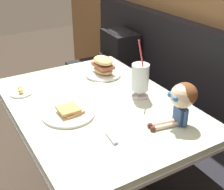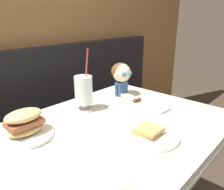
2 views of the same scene
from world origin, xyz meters
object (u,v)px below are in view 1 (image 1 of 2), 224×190
(backpack, at_px, (119,53))
(butter_knife, at_px, (115,143))
(sandwich_plate, at_px, (103,68))
(seated_doll, at_px, (182,98))
(toast_plate, at_px, (69,113))
(butter_saucer, at_px, (21,92))
(milkshake_glass, at_px, (140,79))

(backpack, bearing_deg, butter_knife, -32.34)
(sandwich_plate, distance_m, seated_doll, 0.65)
(seated_doll, height_order, backpack, seated_doll)
(toast_plate, bearing_deg, butter_knife, 13.32)
(butter_saucer, relative_size, seated_doll, 0.53)
(butter_saucer, height_order, seated_doll, seated_doll)
(backpack, bearing_deg, toast_plate, -43.94)
(milkshake_glass, relative_size, butter_saucer, 2.62)
(sandwich_plate, relative_size, butter_knife, 0.93)
(butter_knife, bearing_deg, seated_doll, 87.32)
(milkshake_glass, relative_size, seated_doll, 1.39)
(sandwich_plate, bearing_deg, backpack, 139.57)
(toast_plate, distance_m, seated_doll, 0.53)
(milkshake_glass, relative_size, backpack, 0.78)
(toast_plate, height_order, sandwich_plate, sandwich_plate)
(sandwich_plate, bearing_deg, seated_doll, 3.25)
(sandwich_plate, xyz_separation_m, seated_doll, (0.64, 0.04, 0.08))
(seated_doll, bearing_deg, sandwich_plate, -176.75)
(milkshake_glass, height_order, butter_knife, milkshake_glass)
(milkshake_glass, distance_m, backpack, 0.92)
(milkshake_glass, distance_m, butter_knife, 0.44)
(milkshake_glass, height_order, butter_saucer, milkshake_glass)
(backpack, bearing_deg, sandwich_plate, -40.43)
(seated_doll, bearing_deg, butter_knife, -92.68)
(butter_knife, distance_m, seated_doll, 0.35)
(backpack, bearing_deg, milkshake_glass, -24.78)
(milkshake_glass, height_order, sandwich_plate, milkshake_glass)
(butter_saucer, height_order, butter_knife, butter_saucer)
(backpack, bearing_deg, seated_doll, -18.27)
(butter_knife, height_order, seated_doll, seated_doll)
(sandwich_plate, xyz_separation_m, butter_knife, (0.63, -0.29, -0.04))
(seated_doll, distance_m, backpack, 1.20)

